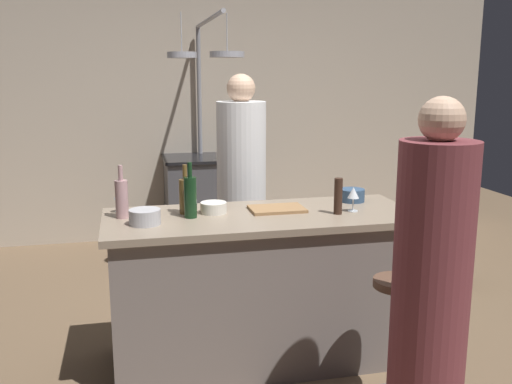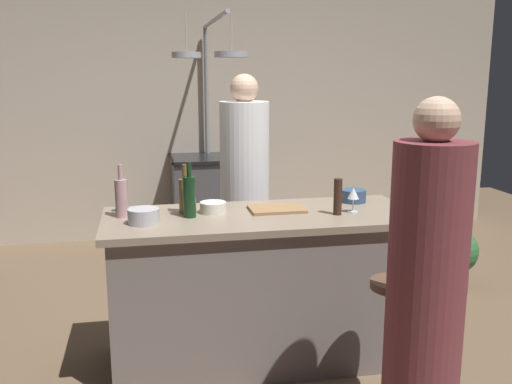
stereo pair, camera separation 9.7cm
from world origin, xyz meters
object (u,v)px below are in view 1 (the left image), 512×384
guest_right (430,294)px  pepper_mill (338,196)px  chef (242,199)px  potted_plant (449,254)px  stove_range (205,200)px  wine_glass_by_chef (120,195)px  mixing_bowl_blue (352,195)px  cutting_board (277,209)px  bar_stool_right (396,336)px  wine_glass_near_left_guest (353,194)px  wine_bottle_red (190,196)px  mixing_bowl_ceramic (214,208)px  wine_bottle_rose (122,198)px  wine_bottle_amber (185,195)px  mixing_bowl_steel (145,217)px

guest_right → pepper_mill: size_ratio=7.65×
chef → potted_plant: bearing=-6.0°
stove_range → guest_right: guest_right is taller
wine_glass_by_chef → mixing_bowl_blue: bearing=-1.3°
cutting_board → mixing_bowl_blue: 0.54m
bar_stool_right → wine_glass_near_left_guest: (-0.03, 0.56, 0.63)m
wine_bottle_red → mixing_bowl_blue: bearing=10.0°
potted_plant → wine_bottle_red: size_ratio=1.65×
mixing_bowl_ceramic → mixing_bowl_blue: 0.91m
wine_bottle_red → mixing_bowl_ceramic: wine_bottle_red is taller
potted_plant → wine_bottle_red: bearing=-160.8°
potted_plant → mixing_bowl_ceramic: mixing_bowl_ceramic is taller
chef → bar_stool_right: (0.49, -1.54, -0.41)m
bar_stool_right → wine_glass_by_chef: bearing=148.0°
pepper_mill → mixing_bowl_blue: pepper_mill is taller
bar_stool_right → mixing_bowl_blue: mixing_bowl_blue is taller
guest_right → mixing_bowl_blue: bearing=84.9°
stove_range → wine_bottle_rose: wine_bottle_rose is taller
pepper_mill → mixing_bowl_blue: (0.21, 0.29, -0.07)m
wine_bottle_rose → wine_glass_near_left_guest: 1.33m
potted_plant → wine_bottle_amber: wine_bottle_amber is taller
pepper_mill → wine_bottle_amber: bearing=166.1°
wine_glass_by_chef → mixing_bowl_blue: 1.43m
bar_stool_right → cutting_board: (-0.45, 0.69, 0.53)m
wine_glass_near_left_guest → mixing_bowl_blue: bearing=68.8°
pepper_mill → mixing_bowl_ceramic: pepper_mill is taller
chef → wine_glass_near_left_guest: bearing=-64.5°
pepper_mill → wine_bottle_red: wine_bottle_red is taller
stove_range → wine_bottle_rose: (-0.78, -2.36, 0.57)m
cutting_board → mixing_bowl_ceramic: mixing_bowl_ceramic is taller
chef → cutting_board: chef is taller
pepper_mill → wine_bottle_amber: wine_bottle_amber is taller
pepper_mill → wine_bottle_red: 0.84m
potted_plant → wine_glass_near_left_guest: (-1.17, -0.81, 0.71)m
bar_stool_right → wine_bottle_amber: wine_bottle_amber is taller
wine_bottle_amber → mixing_bowl_steel: (-0.24, -0.20, -0.07)m
cutting_board → wine_bottle_red: 0.53m
mixing_bowl_blue → mixing_bowl_ceramic: bearing=-173.2°
wine_bottle_red → bar_stool_right: bearing=-33.1°
wine_bottle_rose → wine_glass_near_left_guest: (1.32, -0.15, -0.01)m
wine_glass_near_left_guest → mixing_bowl_ceramic: 0.82m
potted_plant → mixing_bowl_steel: mixing_bowl_steel is taller
potted_plant → cutting_board: size_ratio=1.62×
pepper_mill → mixing_bowl_ceramic: 0.72m
bar_stool_right → wine_glass_by_chef: wine_glass_by_chef is taller
wine_glass_by_chef → mixing_bowl_blue: size_ratio=0.92×
potted_plant → mixing_bowl_blue: mixing_bowl_blue is taller
chef → potted_plant: size_ratio=3.26×
pepper_mill → wine_bottle_rose: size_ratio=0.70×
chef → mixing_bowl_steel: bearing=-126.2°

